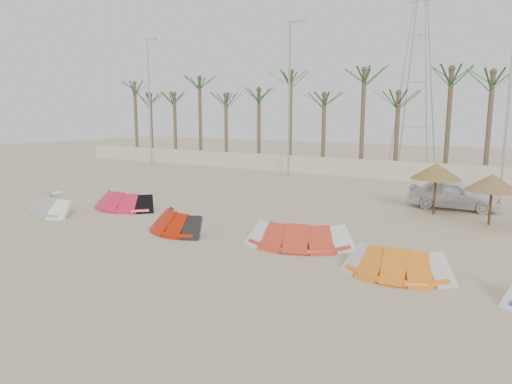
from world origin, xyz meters
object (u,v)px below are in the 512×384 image
Objects in this scene: kite_red_mid at (180,220)px; car at (454,194)px; parasol_left at (436,171)px; parasol_mid at (492,183)px; kite_red_left at (128,200)px; kite_red_right at (303,233)px; kite_orange at (400,260)px; kite_grey at (60,202)px.

car reaches higher than kite_red_mid.
parasol_left reaches higher than parasol_mid.
kite_red_left is 0.91× the size of kite_red_right.
parasol_left reaches higher than kite_red_left.
kite_red_left is 10.03m from kite_red_right.
parasol_left is at bearing 95.36° from kite_orange.
kite_red_left is 1.66× the size of parasol_mid.
kite_red_right is (9.96, -1.15, 0.00)m from kite_red_left.
parasol_left is 2.25m from car.
kite_grey is at bearing -175.18° from kite_red_right.
kite_grey and kite_red_right have the same top height.
kite_red_right is 1.68× the size of parasol_left.
kite_red_left is at bearing -153.18° from parasol_left.
parasol_mid is at bearing 20.06° from kite_red_left.
kite_orange is 1.32× the size of parasol_left.
parasol_mid is at bearing 79.13° from kite_orange.
kite_red_mid is at bearing 138.36° from car.
kite_orange is 8.14m from parasol_mid.
car is (15.46, 10.41, 0.28)m from kite_grey.
kite_grey is at bearing 121.41° from car.
car is (-0.30, 10.61, 0.29)m from kite_orange.
kite_grey is 0.99× the size of car.
kite_red_left is at bearing -159.94° from parasol_mid.
parasol_mid reaches higher than car.
parasol_mid reaches higher than kite_red_left.
car reaches higher than kite_orange.
kite_red_mid is 1.53× the size of parasol_mid.
kite_red_mid is at bearing -143.53° from parasol_mid.
parasol_mid is at bearing -21.81° from parasol_left.
kite_red_right is at bearing -110.24° from parasol_left.
parasol_mid is at bearing 23.99° from kite_grey.
car is (8.26, 10.17, 0.29)m from kite_red_mid.
car is at bearing 33.95° from kite_grey.
kite_grey is 17.31m from parasol_left.
kite_red_left is at bearing 119.23° from car.
parasol_left reaches higher than kite_red_mid.
kite_red_mid is 4.99m from kite_red_right.
car is (3.33, 9.39, 0.28)m from kite_red_right.
car is at bearing 91.61° from kite_orange.
kite_red_left is 0.86× the size of car.
car reaches higher than kite_red_right.
kite_red_left is (2.16, 2.17, -0.00)m from kite_grey.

